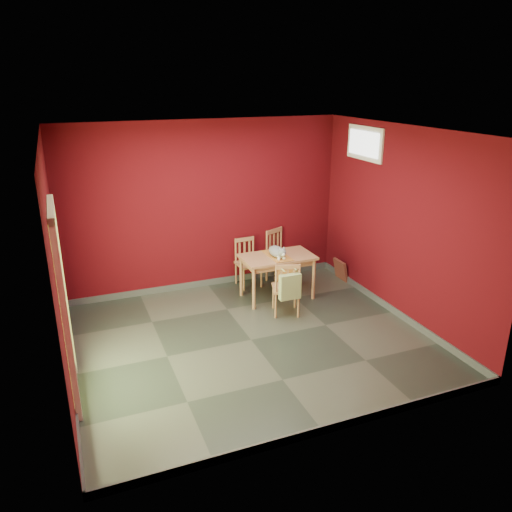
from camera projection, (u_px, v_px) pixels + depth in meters
name	position (u px, v px, depth m)	size (l,w,h in m)	color
ground	(251.00, 340.00, 6.61)	(4.50, 4.50, 0.00)	#2D342D
room_shell	(251.00, 336.00, 6.60)	(4.50, 4.50, 4.50)	#4A070E
doorway	(62.00, 301.00, 5.11)	(0.06, 1.01, 2.13)	#B7D838
window	(365.00, 143.00, 7.47)	(0.05, 0.90, 0.50)	white
outlet_plate	(295.00, 256.00, 8.81)	(0.08, 0.01, 0.12)	silver
dining_table	(277.00, 261.00, 7.70)	(1.11, 0.65, 0.69)	#A5714D
table_runner	(280.00, 261.00, 7.60)	(0.29, 0.60, 0.30)	#BC7730
chair_far_left	(248.00, 262.00, 8.25)	(0.39, 0.39, 0.80)	#A5714D
chair_far_right	(280.00, 255.00, 8.43)	(0.55, 0.55, 0.89)	#A5714D
chair_near	(286.00, 287.00, 7.20)	(0.48, 0.48, 0.82)	#A5714D
tote_bag	(290.00, 287.00, 6.98)	(0.31, 0.19, 0.44)	#8C9C64
cat	(277.00, 250.00, 7.60)	(0.23, 0.44, 0.22)	slate
picture_frame	(341.00, 270.00, 8.54)	(0.12, 0.35, 0.35)	brown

